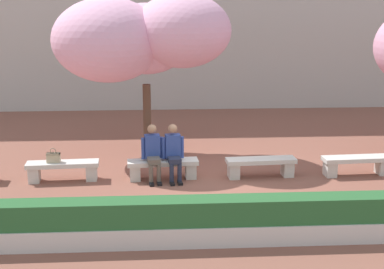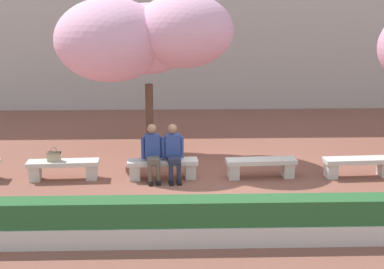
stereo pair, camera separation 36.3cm
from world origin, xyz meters
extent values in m
plane|color=brown|center=(0.00, 0.00, 0.00)|extent=(100.00, 100.00, 0.00)
cube|color=beige|center=(-3.43, 0.00, 0.40)|extent=(1.65, 0.51, 0.10)
cube|color=beige|center=(-4.07, -0.04, 0.17)|extent=(0.26, 0.35, 0.35)
cube|color=beige|center=(-2.79, 0.04, 0.17)|extent=(0.26, 0.35, 0.35)
cube|color=beige|center=(-1.14, 0.00, 0.40)|extent=(1.65, 0.51, 0.10)
cube|color=beige|center=(-1.79, -0.04, 0.17)|extent=(0.26, 0.35, 0.35)
cube|color=beige|center=(-0.50, 0.04, 0.17)|extent=(0.26, 0.35, 0.35)
cube|color=beige|center=(1.14, 0.00, 0.40)|extent=(1.65, 0.51, 0.10)
cube|color=beige|center=(0.50, -0.04, 0.17)|extent=(0.26, 0.35, 0.35)
cube|color=beige|center=(1.79, 0.04, 0.17)|extent=(0.26, 0.35, 0.35)
cube|color=beige|center=(3.43, 0.00, 0.40)|extent=(1.65, 0.51, 0.10)
cube|color=beige|center=(2.79, -0.04, 0.17)|extent=(0.26, 0.35, 0.35)
cube|color=beige|center=(4.07, 0.04, 0.17)|extent=(0.26, 0.35, 0.35)
cube|color=black|center=(-1.41, -0.43, 0.03)|extent=(0.13, 0.23, 0.06)
cylinder|color=brown|center=(-1.42, -0.37, 0.24)|extent=(0.10, 0.10, 0.42)
cube|color=black|center=(-1.23, -0.40, 0.03)|extent=(0.13, 0.23, 0.06)
cylinder|color=brown|center=(-1.24, -0.34, 0.24)|extent=(0.10, 0.10, 0.42)
cube|color=brown|center=(-1.35, -0.18, 0.51)|extent=(0.33, 0.43, 0.12)
cube|color=#2D4289|center=(-1.38, 0.04, 0.78)|extent=(0.37, 0.26, 0.54)
sphere|color=#A37556|center=(-1.38, 0.04, 1.19)|extent=(0.21, 0.21, 0.21)
cylinder|color=#2D4289|center=(-1.59, -0.01, 0.74)|extent=(0.09, 0.09, 0.50)
cylinder|color=#2D4289|center=(-1.17, 0.05, 0.74)|extent=(0.09, 0.09, 0.50)
cube|color=black|center=(-0.94, -0.43, 0.03)|extent=(0.13, 0.23, 0.06)
cylinder|color=#23283D|center=(-0.95, -0.37, 0.24)|extent=(0.10, 0.10, 0.42)
cube|color=black|center=(-0.77, -0.41, 0.03)|extent=(0.13, 0.23, 0.06)
cylinder|color=#23283D|center=(-0.77, -0.35, 0.24)|extent=(0.10, 0.10, 0.42)
cube|color=#23283D|center=(-0.88, -0.18, 0.51)|extent=(0.33, 0.43, 0.12)
cube|color=#2D4289|center=(-0.91, 0.04, 0.78)|extent=(0.36, 0.26, 0.54)
sphere|color=#A37556|center=(-0.91, 0.04, 1.19)|extent=(0.21, 0.21, 0.21)
cylinder|color=#2D4289|center=(-1.12, -0.01, 0.74)|extent=(0.09, 0.09, 0.50)
cylinder|color=#2D4289|center=(-0.70, 0.05, 0.74)|extent=(0.09, 0.09, 0.50)
cube|color=tan|center=(-3.62, -0.01, 0.56)|extent=(0.30, 0.14, 0.22)
cube|color=gray|center=(-3.62, -0.02, 0.65)|extent=(0.30, 0.15, 0.04)
torus|color=#807259|center=(-3.62, -0.01, 0.72)|extent=(0.14, 0.02, 0.14)
cylinder|color=#513828|center=(-1.54, 2.22, 0.93)|extent=(0.21, 0.21, 1.87)
ellipsoid|color=#EAA8C6|center=(-1.54, 2.22, 3.06)|extent=(2.43, 2.08, 1.82)
ellipsoid|color=#EAA8C6|center=(-2.47, 1.98, 3.05)|extent=(2.84, 2.93, 2.13)
ellipsoid|color=#EAA8C6|center=(-0.60, 1.93, 3.28)|extent=(2.51, 2.59, 1.88)
cube|color=beige|center=(0.00, -3.40, 0.18)|extent=(15.93, 0.50, 0.36)
cube|color=#285B2D|center=(0.00, -3.40, 0.58)|extent=(15.83, 0.44, 0.44)
camera|label=1|loc=(-1.19, -11.80, 4.06)|focal=50.00mm
camera|label=2|loc=(-0.83, -11.81, 4.06)|focal=50.00mm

